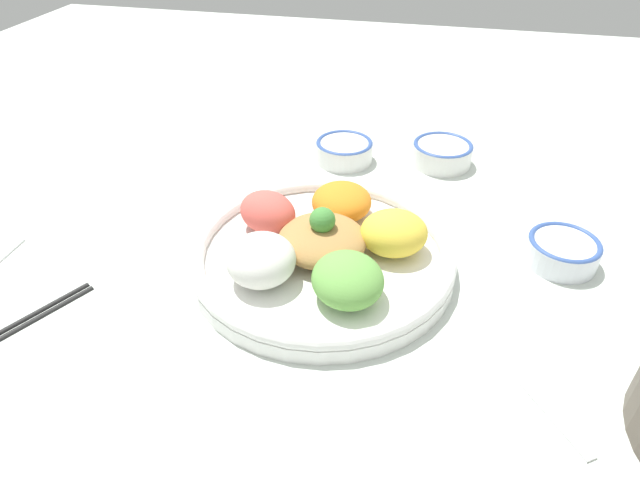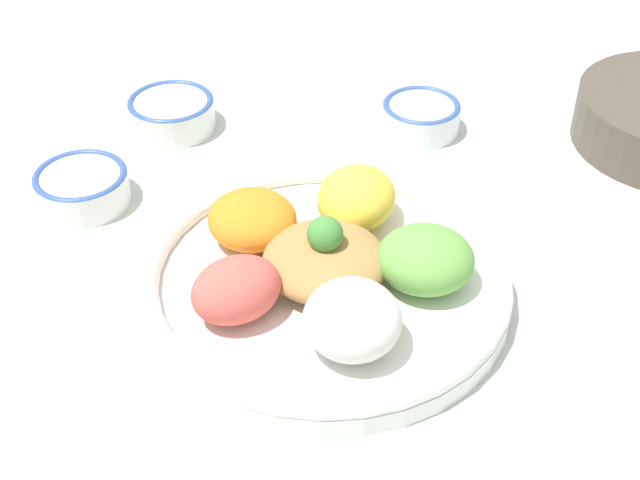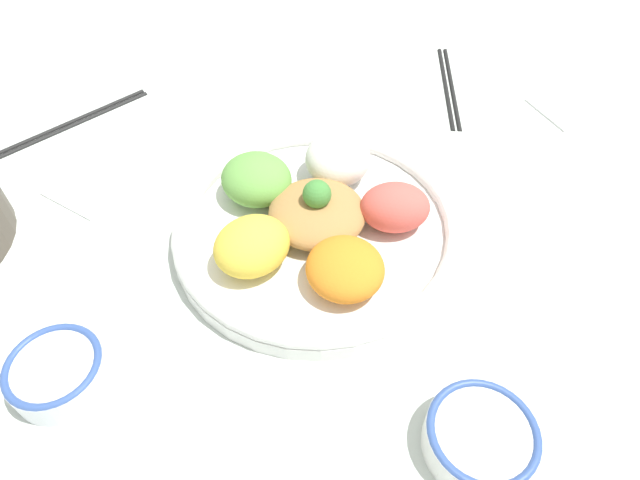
{
  "view_description": "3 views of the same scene",
  "coord_description": "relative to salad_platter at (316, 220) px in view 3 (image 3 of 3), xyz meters",
  "views": [
    {
      "loc": [
        0.11,
        -0.56,
        0.44
      ],
      "look_at": [
        -0.02,
        -0.03,
        0.04
      ],
      "focal_mm": 30.0,
      "sensor_mm": 36.0,
      "label": 1
    },
    {
      "loc": [
        -0.52,
        -0.38,
        0.56
      ],
      "look_at": [
        -0.01,
        -0.02,
        0.06
      ],
      "focal_mm": 50.0,
      "sensor_mm": 36.0,
      "label": 2
    },
    {
      "loc": [
        0.16,
        0.38,
        0.49
      ],
      "look_at": [
        -0.0,
        0.01,
        0.04
      ],
      "focal_mm": 30.0,
      "sensor_mm": 36.0,
      "label": 3
    }
  ],
  "objects": [
    {
      "name": "serving_spoon_main",
      "position": [
        -0.42,
        -0.04,
        -0.02
      ],
      "size": [
        0.04,
        0.14,
        0.01
      ],
      "rotation": [
        0.0,
        0.0,
        4.72
      ],
      "color": "white",
      "rests_on": "ground_plane"
    },
    {
      "name": "ground_plane",
      "position": [
        0.01,
        0.03,
        -0.03
      ],
      "size": [
        2.4,
        2.4,
        0.0
      ],
      "primitive_type": "plane",
      "color": "silver"
    },
    {
      "name": "chopsticks_pair_near",
      "position": [
        0.25,
        -0.36,
        -0.02
      ],
      "size": [
        0.24,
        0.1,
        0.01
      ],
      "rotation": [
        0.0,
        0.0,
        0.33
      ],
      "color": "black",
      "rests_on": "ground_plane"
    },
    {
      "name": "sauce_bowl_red",
      "position": [
        -0.03,
        0.29,
        -0.01
      ],
      "size": [
        0.1,
        0.1,
        0.04
      ],
      "color": "white",
      "rests_on": "ground_plane"
    },
    {
      "name": "serving_spoon_extra",
      "position": [
        0.25,
        -0.14,
        -0.02
      ],
      "size": [
        0.1,
        0.13,
        0.01
      ],
      "rotation": [
        0.0,
        0.0,
        5.32
      ],
      "color": "white",
      "rests_on": "ground_plane"
    },
    {
      "name": "salad_platter",
      "position": [
        0.0,
        0.0,
        0.0
      ],
      "size": [
        0.34,
        0.34,
        0.09
      ],
      "color": "white",
      "rests_on": "ground_plane"
    },
    {
      "name": "chopsticks_pair_far",
      "position": [
        -0.33,
        -0.21,
        -0.02
      ],
      "size": [
        0.12,
        0.22,
        0.01
      ],
      "rotation": [
        0.0,
        0.0,
        1.09
      ],
      "color": "black",
      "rests_on": "ground_plane"
    },
    {
      "name": "sauce_bowl_dark",
      "position": [
        0.3,
        0.08,
        -0.01
      ],
      "size": [
        0.09,
        0.09,
        0.04
      ],
      "color": "white",
      "rests_on": "ground_plane"
    }
  ]
}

